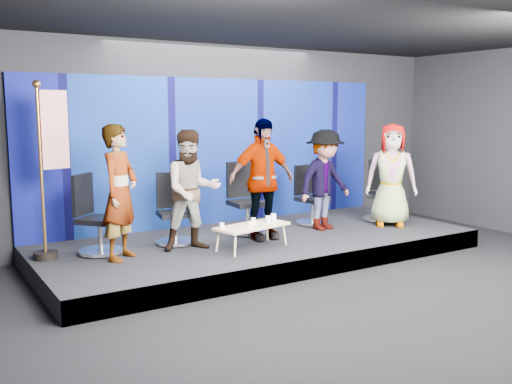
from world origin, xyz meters
TOP-DOWN VIEW (x-y plane):
  - ground at (0.00, 0.00)m, footprint 10.00×10.00m
  - room_walls at (0.00, 0.00)m, footprint 10.02×8.02m
  - riser at (0.00, 2.50)m, footprint 7.00×3.00m
  - backdrop at (0.00, 3.95)m, footprint 7.00×0.08m
  - chair_a at (-2.56, 2.84)m, footprint 0.92×0.92m
  - panelist_a at (-2.35, 2.38)m, footprint 0.80×0.79m
  - chair_b at (-1.35, 2.84)m, footprint 0.72×0.72m
  - panelist_b at (-1.28, 2.35)m, footprint 0.97×0.81m
  - chair_c at (-0.03, 2.91)m, footprint 0.71×0.71m
  - panelist_c at (-0.04, 2.40)m, footprint 1.15×0.54m
  - chair_d at (1.35, 2.94)m, footprint 0.68×0.68m
  - panelist_d at (1.27, 2.44)m, footprint 1.19×0.80m
  - chair_e at (2.69, 2.55)m, footprint 0.89×0.89m
  - panelist_e at (2.48, 2.09)m, footprint 1.05×1.01m
  - coffee_table at (-0.50, 1.94)m, footprint 1.23×0.71m
  - mug_a at (-1.01, 1.93)m, footprint 0.07×0.07m
  - mug_b at (-0.62, 1.79)m, footprint 0.08×0.08m
  - mug_c at (-0.43, 2.01)m, footprint 0.07×0.07m
  - mug_d at (-0.19, 1.98)m, footprint 0.08×0.08m
  - mug_e at (-0.02, 2.08)m, footprint 0.09×0.09m
  - flag_stand at (-3.13, 2.95)m, footprint 0.56×0.33m

SIDE VIEW (x-z plane):
  - ground at x=0.00m, z-range 0.00..0.00m
  - riser at x=0.00m, z-range 0.00..0.30m
  - coffee_table at x=-0.50m, z-range 0.45..0.80m
  - chair_d at x=1.35m, z-range 0.12..1.18m
  - chair_b at x=-1.35m, z-range 0.11..1.20m
  - chair_e at x=2.69m, z-range 0.11..1.23m
  - chair_a at x=-2.56m, z-range 0.10..1.25m
  - chair_c at x=-0.03m, z-range 0.10..1.28m
  - mug_a at x=-1.01m, z-range 0.65..0.74m
  - mug_c at x=-0.43m, z-range 0.65..0.74m
  - mug_b at x=-0.62m, z-range 0.65..0.74m
  - mug_d at x=-0.19m, z-range 0.65..0.75m
  - mug_e at x=-0.02m, z-range 0.65..0.76m
  - panelist_d at x=1.27m, z-range 0.30..2.02m
  - panelist_b at x=-1.28m, z-range 0.30..2.07m
  - panelist_e at x=2.48m, z-range 0.30..2.11m
  - panelist_a at x=-2.35m, z-range 0.30..2.16m
  - panelist_c at x=-0.04m, z-range 0.30..2.22m
  - flag_stand at x=-3.13m, z-range 0.37..2.82m
  - backdrop at x=0.00m, z-range 0.30..2.90m
  - room_walls at x=0.00m, z-range 0.67..4.18m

